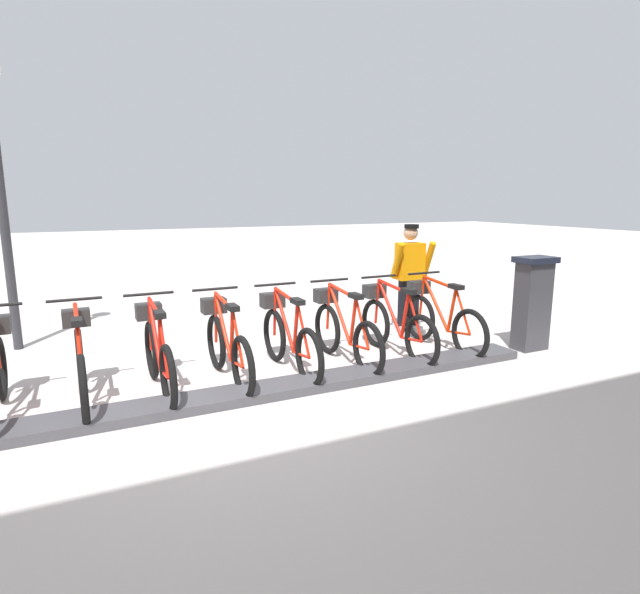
# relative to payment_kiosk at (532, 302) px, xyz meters

# --- Properties ---
(ground_plane) EXTENTS (60.00, 60.00, 0.00)m
(ground_plane) POSITION_rel_payment_kiosk_xyz_m (-0.05, 4.27, -0.67)
(ground_plane) COLOR beige
(dock_rail_base) EXTENTS (0.44, 7.56, 0.10)m
(dock_rail_base) POSITION_rel_payment_kiosk_xyz_m (-0.05, 4.27, -0.62)
(dock_rail_base) COLOR #47474C
(dock_rail_base) RESTS_ON ground
(payment_kiosk) EXTENTS (0.36, 0.52, 1.28)m
(payment_kiosk) POSITION_rel_payment_kiosk_xyz_m (0.00, 0.00, 0.00)
(payment_kiosk) COLOR #38383D
(payment_kiosk) RESTS_ON ground
(bike_docked_0) EXTENTS (1.72, 0.54, 1.02)m
(bike_docked_0) POSITION_rel_payment_kiosk_xyz_m (0.57, 1.09, -0.24)
(bike_docked_0) COLOR black
(bike_docked_0) RESTS_ON ground
(bike_docked_1) EXTENTS (1.72, 0.54, 1.02)m
(bike_docked_1) POSITION_rel_payment_kiosk_xyz_m (0.57, 1.85, -0.24)
(bike_docked_1) COLOR black
(bike_docked_1) RESTS_ON ground
(bike_docked_2) EXTENTS (1.72, 0.54, 1.02)m
(bike_docked_2) POSITION_rel_payment_kiosk_xyz_m (0.57, 2.60, -0.24)
(bike_docked_2) COLOR black
(bike_docked_2) RESTS_ON ground
(bike_docked_3) EXTENTS (1.72, 0.54, 1.02)m
(bike_docked_3) POSITION_rel_payment_kiosk_xyz_m (0.57, 3.35, -0.24)
(bike_docked_3) COLOR black
(bike_docked_3) RESTS_ON ground
(bike_docked_4) EXTENTS (1.72, 0.54, 1.02)m
(bike_docked_4) POSITION_rel_payment_kiosk_xyz_m (0.57, 4.10, -0.24)
(bike_docked_4) COLOR black
(bike_docked_4) RESTS_ON ground
(bike_docked_5) EXTENTS (1.72, 0.54, 1.02)m
(bike_docked_5) POSITION_rel_payment_kiosk_xyz_m (0.57, 4.85, -0.24)
(bike_docked_5) COLOR black
(bike_docked_5) RESTS_ON ground
(bike_docked_6) EXTENTS (1.72, 0.54, 1.02)m
(bike_docked_6) POSITION_rel_payment_kiosk_xyz_m (0.57, 5.60, -0.24)
(bike_docked_6) COLOR black
(bike_docked_6) RESTS_ON ground
(worker_near_rack) EXTENTS (0.51, 0.66, 1.66)m
(worker_near_rack) POSITION_rel_payment_kiosk_xyz_m (1.51, 0.96, 0.24)
(worker_near_rack) COLOR white
(worker_near_rack) RESTS_ON ground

